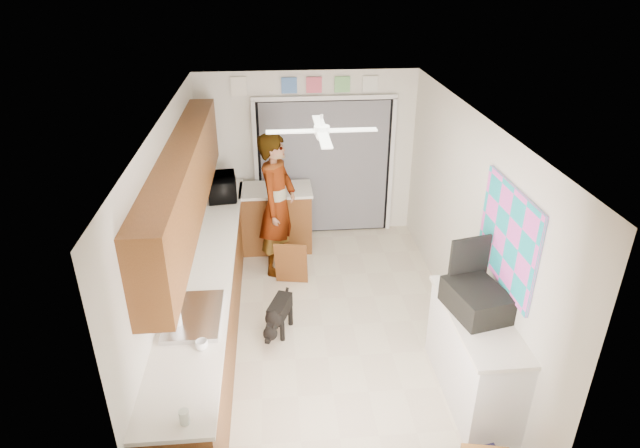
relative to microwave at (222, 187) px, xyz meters
name	(u,v)px	position (x,y,z in m)	size (l,w,h in m)	color
floor	(323,326)	(1.23, -1.75, -1.09)	(5.00, 5.00, 0.00)	beige
ceiling	(324,119)	(1.23, -1.75, 1.41)	(5.00, 5.00, 0.00)	white
wall_back	(308,155)	(1.23, 0.75, 0.16)	(3.20, 3.20, 0.00)	silver
wall_front	(359,406)	(1.23, -4.25, 0.16)	(3.20, 3.20, 0.00)	silver
wall_left	(173,238)	(-0.37, -1.75, 0.16)	(5.00, 5.00, 0.00)	silver
wall_right	(467,226)	(2.83, -1.75, 0.16)	(5.00, 5.00, 0.00)	silver
left_base_cabinets	(209,300)	(-0.07, -1.75, -0.64)	(0.60, 4.80, 0.90)	brown
left_countertop	(205,264)	(-0.06, -1.75, -0.17)	(0.62, 4.80, 0.04)	white
upper_cabinets	(185,183)	(-0.21, -1.55, 0.71)	(0.32, 4.00, 0.80)	brown
sink_basin	(194,316)	(-0.06, -2.75, -0.14)	(0.50, 0.76, 0.06)	silver
faucet	(172,309)	(-0.25, -2.75, -0.04)	(0.03, 0.03, 0.22)	silver
peninsula_base	(277,219)	(0.73, 0.25, -0.64)	(1.00, 0.60, 0.90)	brown
peninsula_top	(275,190)	(0.73, 0.25, -0.17)	(1.04, 0.64, 0.04)	white
back_opening_recess	(324,168)	(1.48, 0.72, -0.04)	(2.00, 0.06, 2.10)	black
curtain_panel	(325,169)	(1.48, 0.68, -0.04)	(1.90, 0.03, 2.05)	gray
door_trim_left	(257,171)	(0.46, 0.69, -0.04)	(0.06, 0.04, 2.10)	white
door_trim_right	(391,167)	(2.50, 0.69, -0.04)	(0.06, 0.04, 2.10)	white
door_trim_head	(325,98)	(1.48, 0.69, 1.03)	(2.10, 0.04, 0.06)	white
header_frame_1	(289,85)	(0.98, 0.72, 1.21)	(0.22, 0.02, 0.22)	#4674BB
header_frame_2	(314,85)	(1.33, 0.72, 1.21)	(0.22, 0.02, 0.22)	#DC5268
header_frame_3	(342,84)	(1.73, 0.72, 1.21)	(0.22, 0.02, 0.22)	#71BF6D
header_frame_4	(370,84)	(2.13, 0.72, 1.21)	(0.22, 0.02, 0.22)	silver
route66_sign	(239,86)	(0.28, 0.72, 1.21)	(0.22, 0.02, 0.26)	silver
right_counter_base	(473,357)	(2.58, -2.95, -0.64)	(0.50, 1.40, 0.90)	white
right_counter_top	(479,317)	(2.57, -2.95, -0.17)	(0.54, 1.44, 0.04)	white
abstract_painting	(508,237)	(2.81, -2.75, 0.56)	(0.03, 1.15, 0.95)	#F459D4
ceiling_fan	(322,131)	(1.23, -1.55, 1.23)	(1.14, 1.14, 0.24)	white
microwave	(222,187)	(0.00, 0.00, 0.00)	(0.56, 0.38, 0.31)	black
cup	(202,345)	(0.06, -3.20, -0.11)	(0.11, 0.11, 0.09)	white
jar_b	(184,417)	(0.03, -4.00, -0.10)	(0.07, 0.07, 0.11)	silver
paper_towel_roll	(175,317)	(-0.20, -2.89, -0.04)	(0.11, 0.11, 0.23)	white
suitcase	(476,300)	(2.55, -2.88, -0.03)	(0.45, 0.60, 0.26)	black
suitcase_rim	(475,310)	(2.55, -2.88, -0.14)	(0.44, 0.58, 0.02)	yellow
suitcase_lid	(469,261)	(2.55, -2.59, 0.22)	(0.42, 0.03, 0.50)	black
cabinet_door_panel	(291,264)	(0.89, -0.83, -0.78)	(0.43, 0.03, 0.64)	brown
man	(277,205)	(0.75, -0.40, -0.12)	(0.71, 0.47, 1.96)	white
dog	(280,314)	(0.73, -1.81, -0.86)	(0.26, 0.60, 0.47)	black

